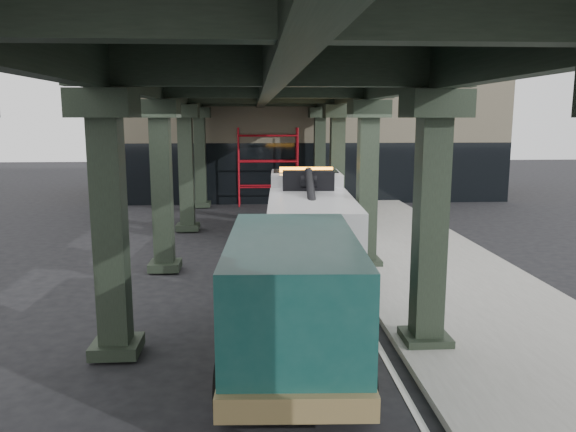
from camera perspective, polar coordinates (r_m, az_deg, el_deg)
name	(u,v)px	position (r m, az deg, el deg)	size (l,w,h in m)	color
ground	(283,289)	(15.02, -0.50, -7.47)	(90.00, 90.00, 0.00)	black
sidewalk	(427,265)	(17.70, 13.90, -4.81)	(5.00, 40.00, 0.15)	gray
lane_stripe	(336,268)	(17.10, 4.86, -5.31)	(0.12, 38.00, 0.01)	silver
viaduct	(265,83)	(16.35, -2.35, 13.32)	(7.40, 32.00, 6.40)	black
building	(298,126)	(34.43, 1.06, 9.13)	(22.00, 10.00, 8.00)	#C6B793
scaffolding	(268,165)	(29.07, -2.05, 5.23)	(3.08, 0.88, 4.00)	#B00E19
tow_truck	(309,214)	(18.28, 2.10, 0.25)	(2.98, 8.98, 2.91)	black
towed_van	(292,294)	(10.38, 0.41, -7.88)	(2.67, 6.16, 2.46)	#134540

